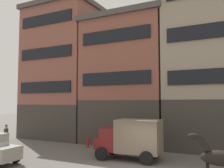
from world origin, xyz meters
TOP-DOWN VIEW (x-y plane):
  - building_far_left at (-12.18, 9.19)m, footprint 8.04×6.60m
  - building_center_left at (-4.46, 9.19)m, footprint 8.10×6.60m
  - building_center_right at (3.07, 9.19)m, footprint 7.65×6.60m
  - draft_horse at (3.90, -0.29)m, footprint 2.35×0.72m
  - delivery_truck_near at (-1.59, 2.64)m, footprint 4.45×2.36m
  - pedestrian_officer at (-13.24, 2.59)m, footprint 0.36×0.36m
  - fire_hydrant_curbside at (-6.46, 5.10)m, footprint 0.24×0.24m

SIDE VIEW (x-z plane):
  - fire_hydrant_curbside at x=-6.46m, z-range 0.01..0.84m
  - pedestrian_officer at x=-13.24m, z-range 0.08..1.88m
  - draft_horse at x=3.90m, z-range 0.12..2.42m
  - delivery_truck_near at x=-1.59m, z-range 0.11..2.73m
  - building_center_left at x=-4.46m, z-range 0.04..11.83m
  - building_center_right at x=3.07m, z-range 0.04..14.32m
  - building_far_left at x=-12.18m, z-range 0.04..14.33m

